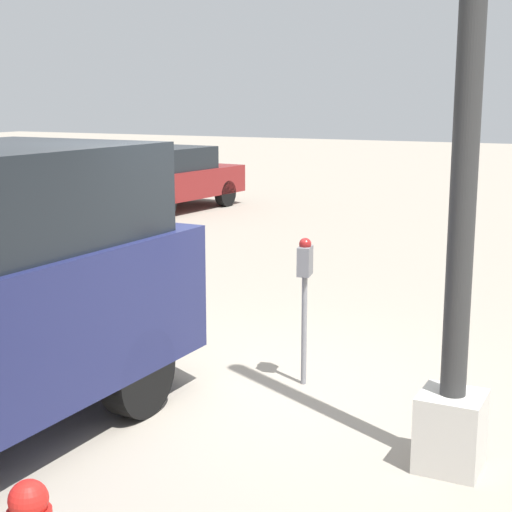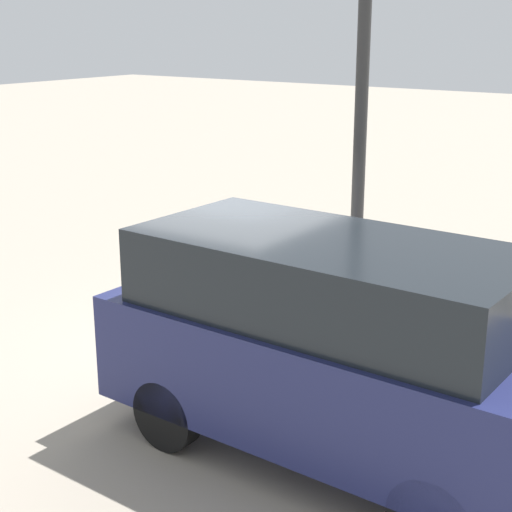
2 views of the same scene
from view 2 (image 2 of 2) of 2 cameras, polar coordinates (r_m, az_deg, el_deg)
name	(u,v)px [view 2 (image 2 of 2)]	position (r m, az deg, el deg)	size (l,w,h in m)	color
ground_plane	(233,357)	(10.16, -1.67, -7.35)	(80.00, 80.00, 0.00)	gray
parking_meter_near	(229,268)	(10.42, -2.01, -0.86)	(0.22, 0.15, 1.36)	gray
lamp_post	(358,191)	(10.93, 7.43, 4.69)	(0.44, 0.44, 5.46)	beige
parked_van	(334,343)	(7.56, 5.70, -6.32)	(4.66, 2.06, 2.21)	navy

